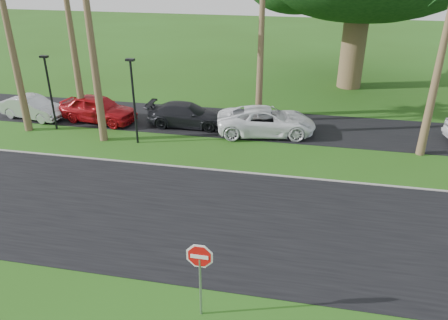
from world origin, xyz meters
TOP-DOWN VIEW (x-y plane):
  - ground at (0.00, 0.00)m, footprint 120.00×120.00m
  - road at (0.00, 2.00)m, footprint 120.00×8.00m
  - parking_strip at (0.00, 12.50)m, footprint 120.00×5.00m
  - curb at (0.00, 6.05)m, footprint 120.00×0.12m
  - stop_sign_near at (0.50, -3.00)m, footprint 1.05×0.07m
  - streetlight_left at (-11.50, 9.50)m, footprint 0.45×0.25m
  - streetlight_right at (-6.00, 8.50)m, footprint 0.45×0.25m
  - car_silver at (-13.81, 10.85)m, footprint 4.38×2.19m
  - car_red at (-9.54, 11.14)m, footprint 5.04×2.64m
  - car_dark at (-3.99, 11.48)m, footprint 4.83×2.08m
  - car_minivan at (0.79, 11.16)m, footprint 5.95×3.49m

SIDE VIEW (x-z plane):
  - ground at x=0.00m, z-range 0.00..0.00m
  - road at x=0.00m, z-range 0.00..0.02m
  - parking_strip at x=0.00m, z-range 0.00..0.02m
  - curb at x=0.00m, z-range 0.00..0.06m
  - car_silver at x=-13.81m, z-range 0.00..1.38m
  - car_dark at x=-3.99m, z-range 0.00..1.39m
  - car_minivan at x=0.79m, z-range 0.00..1.55m
  - car_red at x=-9.54m, z-range 0.00..1.64m
  - stop_sign_near at x=0.50m, z-range 0.46..3.09m
  - streetlight_left at x=-11.50m, z-range 0.33..4.67m
  - streetlight_right at x=-6.00m, z-range 0.33..4.97m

